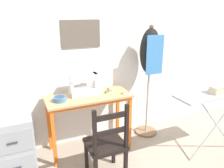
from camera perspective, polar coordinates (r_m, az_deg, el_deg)
ground_plane at (r=2.94m, az=-4.17°, el=-18.47°), size 14.00×14.00×0.00m
wall_back at (r=2.90m, az=-8.28°, el=8.50°), size 10.00×0.07×2.55m
sewing_table at (r=2.79m, az=-5.97°, el=-5.30°), size 1.07×0.45×0.76m
sewing_machine at (r=2.78m, az=-6.48°, el=-0.19°), size 0.41×0.18×0.29m
fabric_bowl at (r=2.64m, az=-13.49°, el=-3.79°), size 0.16×0.16×0.05m
scissors at (r=2.80m, az=3.23°, el=-2.58°), size 0.12×0.11×0.01m
thread_spool_near_machine at (r=2.81m, az=-1.58°, el=-2.10°), size 0.04×0.04×0.04m
thread_spool_mid_table at (r=2.88m, az=-1.09°, el=-1.64°), size 0.04×0.04×0.04m
thread_spool_far_edge at (r=2.90m, az=-0.05°, el=-1.58°), size 0.04×0.04×0.03m
wooden_chair at (r=2.41m, az=-1.49°, el=-15.50°), size 0.40×0.38×0.90m
filing_cabinet at (r=2.79m, az=-24.19°, el=-13.98°), size 0.43×0.49×0.69m
dress_form at (r=3.06m, az=9.88°, el=6.67°), size 0.32×0.32×1.61m
ironing_board at (r=2.92m, az=26.72°, el=-2.68°), size 1.24×0.30×0.87m
storage_box at (r=2.80m, az=26.02°, el=-1.33°), size 0.20×0.12×0.09m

